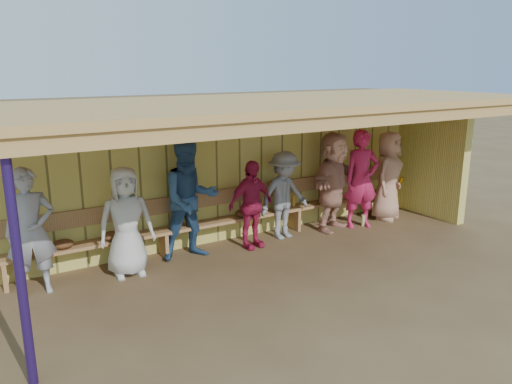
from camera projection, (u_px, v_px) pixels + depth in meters
ground at (268, 262)px, 7.80m from camera, size 90.00×90.00×0.00m
player_a at (31, 232)px, 6.53m from camera, size 0.66×0.46×1.72m
player_b at (126, 222)px, 7.14m from camera, size 0.83×0.58×1.61m
player_c at (190, 199)px, 7.76m from camera, size 0.99×0.81×1.91m
player_d at (251, 205)px, 8.25m from camera, size 0.91×0.46×1.48m
player_e at (284, 195)px, 8.71m from camera, size 1.04×0.65×1.55m
player_f at (333, 181)px, 9.13m from camera, size 1.78×1.16×1.83m
player_g at (361, 179)px, 9.28m from camera, size 0.77×0.61×1.84m
player_h at (388, 176)px, 9.79m from camera, size 1.01×0.86×1.75m
dugout_structure at (265, 146)px, 8.14m from camera, size 8.80×3.20×2.50m
bench at (233, 212)px, 8.59m from camera, size 7.60×0.34×0.93m
dugout_equipment at (197, 223)px, 8.12m from camera, size 6.68×0.62×0.80m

